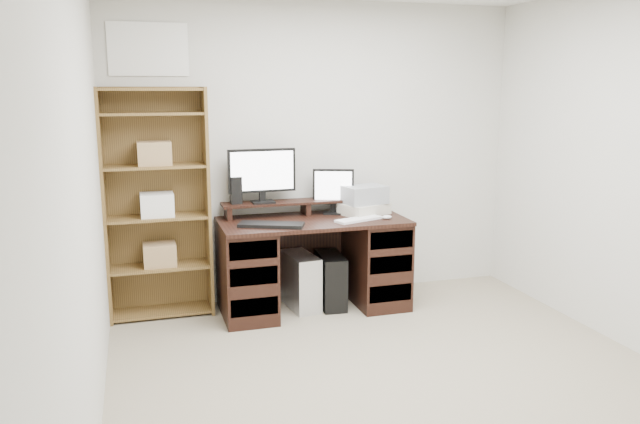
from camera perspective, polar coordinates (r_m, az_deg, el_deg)
name	(u,v)px	position (r m, az deg, el deg)	size (l,w,h in m)	color
room	(420,188)	(3.47, 9.10, 2.15)	(3.54, 4.04, 2.54)	gray
desk	(313,262)	(5.12, -0.68, -4.61)	(1.50, 0.70, 0.75)	black
riser_shelf	(306,203)	(5.20, -1.32, 0.81)	(1.40, 0.22, 0.12)	black
monitor_wide	(262,173)	(5.08, -5.33, 3.60)	(0.55, 0.14, 0.44)	black
monitor_small	(333,189)	(5.22, 1.23, 2.08)	(0.33, 0.17, 0.38)	black
speaker	(236,190)	(5.07, -7.71, 2.00)	(0.09, 0.09, 0.22)	black
keyboard_black	(271,225)	(4.77, -4.48, -1.17)	(0.49, 0.16, 0.03)	black
keyboard_white	(359,219)	(4.99, 3.55, -0.67)	(0.40, 0.12, 0.02)	white
mouse	(387,217)	(5.05, 6.13, -0.47)	(0.08, 0.05, 0.03)	silver
printer	(364,209)	(5.23, 4.05, 0.31)	(0.37, 0.28, 0.09)	beige
basket	(364,195)	(5.21, 4.07, 1.60)	(0.34, 0.24, 0.15)	gray
tower_silver	(301,281)	(5.17, -1.78, -6.32)	(0.20, 0.45, 0.45)	silver
tower_black	(331,280)	(5.22, 0.99, -6.24)	(0.22, 0.45, 0.44)	black
bookshelf	(157,202)	(5.02, -14.69, 0.90)	(0.80, 0.30, 1.80)	brown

